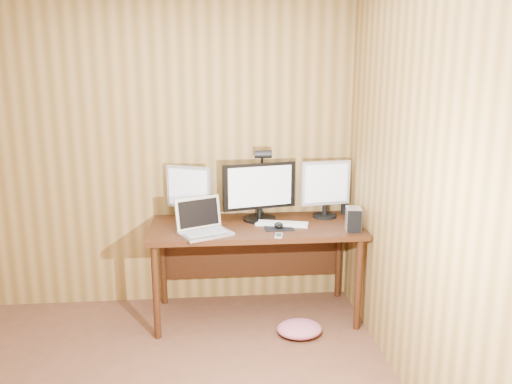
{
  "coord_description": "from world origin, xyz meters",
  "views": [
    {
      "loc": [
        0.6,
        -2.02,
        1.85
      ],
      "look_at": [
        0.93,
        1.58,
        1.02
      ],
      "focal_mm": 35.0,
      "sensor_mm": 36.0,
      "label": 1
    }
  ],
  "objects": [
    {
      "name": "room_shell",
      "position": [
        0.0,
        0.0,
        1.25
      ],
      "size": [
        4.0,
        4.0,
        4.0
      ],
      "color": "brown",
      "rests_on": "ground"
    },
    {
      "name": "desk",
      "position": [
        0.93,
        1.7,
        0.63
      ],
      "size": [
        1.6,
        0.7,
        0.75
      ],
      "color": "#391B0B",
      "rests_on": "floor"
    },
    {
      "name": "monitor_center",
      "position": [
        0.97,
        1.76,
        0.99
      ],
      "size": [
        0.58,
        0.26,
        0.46
      ],
      "rotation": [
        0.0,
        0.0,
        0.24
      ],
      "color": "black",
      "rests_on": "desk"
    },
    {
      "name": "monitor_left",
      "position": [
        0.42,
        1.82,
        0.98
      ],
      "size": [
        0.35,
        0.21,
        0.43
      ],
      "rotation": [
        0.0,
        0.0,
        -0.47
      ],
      "color": "black",
      "rests_on": "desk"
    },
    {
      "name": "monitor_right",
      "position": [
        1.51,
        1.8,
        1.0
      ],
      "size": [
        0.41,
        0.19,
        0.46
      ],
      "rotation": [
        0.0,
        0.0,
        0.16
      ],
      "color": "black",
      "rests_on": "desk"
    },
    {
      "name": "laptop",
      "position": [
        0.53,
        1.46,
        0.81
      ],
      "size": [
        0.43,
        0.39,
        0.25
      ],
      "rotation": [
        0.0,
        0.0,
        0.45
      ],
      "color": "silver",
      "rests_on": "desk"
    },
    {
      "name": "keyboard",
      "position": [
        1.13,
        1.61,
        0.76
      ],
      "size": [
        0.42,
        0.22,
        0.02
      ],
      "rotation": [
        0.0,
        0.0,
        -0.25
      ],
      "color": "white",
      "rests_on": "desk"
    },
    {
      "name": "mousepad",
      "position": [
        1.1,
        1.53,
        0.75
      ],
      "size": [
        0.22,
        0.18,
        0.0
      ],
      "primitive_type": "cube",
      "rotation": [
        0.0,
        0.0,
        0.02
      ],
      "color": "black",
      "rests_on": "desk"
    },
    {
      "name": "mouse",
      "position": [
        1.1,
        1.53,
        0.77
      ],
      "size": [
        0.07,
        0.11,
        0.04
      ],
      "primitive_type": "ellipsoid",
      "rotation": [
        0.0,
        0.0,
        0.02
      ],
      "color": "black",
      "rests_on": "mousepad"
    },
    {
      "name": "hard_drive",
      "position": [
        1.63,
        1.42,
        0.84
      ],
      "size": [
        0.13,
        0.17,
        0.17
      ],
      "rotation": [
        0.0,
        0.0,
        -0.18
      ],
      "color": "silver",
      "rests_on": "desk"
    },
    {
      "name": "phone",
      "position": [
        1.07,
        1.33,
        0.76
      ],
      "size": [
        0.07,
        0.11,
        0.01
      ],
      "rotation": [
        0.0,
        0.0,
        -0.22
      ],
      "color": "silver",
      "rests_on": "desk"
    },
    {
      "name": "speaker",
      "position": [
        1.69,
        1.88,
        0.81
      ],
      "size": [
        0.05,
        0.05,
        0.11
      ],
      "primitive_type": "cylinder",
      "color": "black",
      "rests_on": "desk"
    },
    {
      "name": "desk_lamp",
      "position": [
        1.01,
        1.86,
        1.11
      ],
      "size": [
        0.13,
        0.19,
        0.59
      ],
      "rotation": [
        0.0,
        0.0,
        0.24
      ],
      "color": "black",
      "rests_on": "desk"
    },
    {
      "name": "fabric_pile",
      "position": [
        1.22,
        1.27,
        0.05
      ],
      "size": [
        0.37,
        0.32,
        0.11
      ],
      "primitive_type": null,
      "rotation": [
        0.0,
        0.0,
        0.16
      ],
      "color": "#C9617A",
      "rests_on": "floor"
    }
  ]
}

